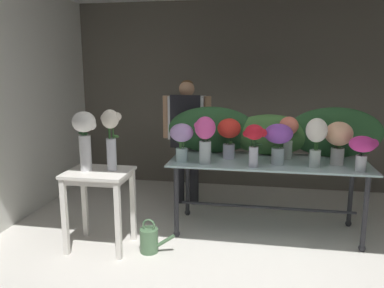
{
  "coord_description": "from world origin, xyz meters",
  "views": [
    {
      "loc": [
        0.16,
        -2.55,
        1.79
      ],
      "look_at": [
        -0.53,
        1.28,
        1.01
      ],
      "focal_mm": 35.76,
      "sensor_mm": 36.0,
      "label": 1
    }
  ],
  "objects": [
    {
      "name": "vase_white_roses_tall",
      "position": [
        -1.51,
        0.85,
        1.16
      ],
      "size": [
        0.23,
        0.22,
        0.58
      ],
      "color": "silver",
      "rests_on": "side_table_white"
    },
    {
      "name": "watering_can",
      "position": [
        -0.87,
        0.82,
        0.13
      ],
      "size": [
        0.35,
        0.18,
        0.34
      ],
      "color": "#4C704C",
      "rests_on": "ground"
    },
    {
      "name": "florist",
      "position": [
        -0.78,
        2.26,
        1.02
      ],
      "size": [
        0.63,
        0.24,
        1.63
      ],
      "color": "#232328",
      "rests_on": "ground"
    },
    {
      "name": "vase_scarlet_hydrangea",
      "position": [
        -0.17,
        1.56,
        1.09
      ],
      "size": [
        0.25,
        0.25,
        0.44
      ],
      "color": "silver",
      "rests_on": "display_table_glass"
    },
    {
      "name": "ground_plane",
      "position": [
        0.0,
        1.62,
        0.0
      ],
      "size": [
        7.11,
        7.11,
        0.0
      ],
      "primitive_type": "plane",
      "color": "silver"
    },
    {
      "name": "vase_fuchsia_roses",
      "position": [
        -0.39,
        1.27,
        1.1
      ],
      "size": [
        0.23,
        0.21,
        0.49
      ],
      "color": "silver",
      "rests_on": "display_table_glass"
    },
    {
      "name": "vase_magenta_lilies",
      "position": [
        1.13,
        1.25,
        1.04
      ],
      "size": [
        0.27,
        0.25,
        0.35
      ],
      "color": "silver",
      "rests_on": "display_table_glass"
    },
    {
      "name": "wall_left",
      "position": [
        -2.68,
        1.62,
        1.37
      ],
      "size": [
        0.12,
        3.35,
        2.74
      ],
      "primitive_type": "cube",
      "color": "silver",
      "rests_on": "ground"
    },
    {
      "name": "vase_cream_lisianthus_tall",
      "position": [
        -1.26,
        0.9,
        1.16
      ],
      "size": [
        0.22,
        0.17,
        0.6
      ],
      "color": "silver",
      "rests_on": "side_table_white"
    },
    {
      "name": "vase_crimson_stock",
      "position": [
        0.11,
        1.23,
        1.08
      ],
      "size": [
        0.24,
        0.19,
        0.43
      ],
      "color": "silver",
      "rests_on": "display_table_glass"
    },
    {
      "name": "vase_violet_anemones",
      "position": [
        0.35,
        1.39,
        1.08
      ],
      "size": [
        0.3,
        0.29,
        0.42
      ],
      "color": "silver",
      "rests_on": "display_table_glass"
    },
    {
      "name": "vase_ivory_snapdragons",
      "position": [
        0.71,
        1.33,
        1.12
      ],
      "size": [
        0.21,
        0.21,
        0.5
      ],
      "color": "silver",
      "rests_on": "display_table_glass"
    },
    {
      "name": "vase_coral_freesia",
      "position": [
        0.46,
        1.64,
        1.11
      ],
      "size": [
        0.21,
        0.21,
        0.47
      ],
      "color": "silver",
      "rests_on": "display_table_glass"
    },
    {
      "name": "vase_lilac_dahlias",
      "position": [
        -0.65,
        1.32,
        1.07
      ],
      "size": [
        0.25,
        0.25,
        0.41
      ],
      "color": "silver",
      "rests_on": "display_table_glass"
    },
    {
      "name": "foliage_backdrop",
      "position": [
        0.21,
        1.82,
        1.07
      ],
      "size": [
        2.39,
        0.29,
        0.56
      ],
      "color": "#28562D",
      "rests_on": "display_table_glass"
    },
    {
      "name": "display_table_glass",
      "position": [
        0.25,
        1.53,
        0.69
      ],
      "size": [
        2.09,
        0.82,
        0.81
      ],
      "color": "#A9C9CA",
      "rests_on": "ground"
    },
    {
      "name": "vase_peach_ranunculus",
      "position": [
        0.95,
        1.49,
        1.09
      ],
      "size": [
        0.29,
        0.28,
        0.44
      ],
      "color": "silver",
      "rests_on": "display_table_glass"
    },
    {
      "name": "wall_back",
      "position": [
        0.0,
        3.23,
        1.37
      ],
      "size": [
        5.35,
        0.12,
        2.74
      ],
      "primitive_type": "cube",
      "color": "#5B564C",
      "rests_on": "ground"
    },
    {
      "name": "side_table_white",
      "position": [
        -1.39,
        0.85,
        0.67
      ],
      "size": [
        0.62,
        0.51,
        0.8
      ],
      "color": "silver",
      "rests_on": "ground"
    }
  ]
}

